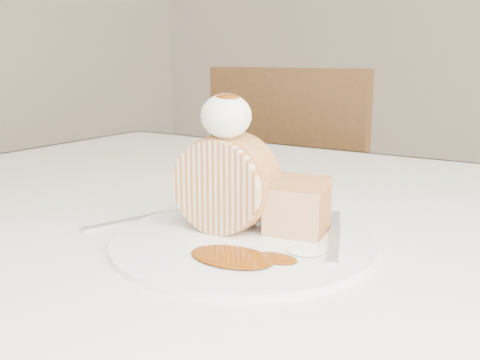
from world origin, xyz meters
The scene contains 10 objects.
table centered at (0.00, 0.20, 0.66)m, with size 1.40×0.90×0.75m.
chair_far centered at (-0.35, 0.92, 0.52)m, with size 0.43×0.43×0.91m.
plate centered at (-0.01, 0.06, 0.75)m, with size 0.27×0.27×0.01m, color white.
roulade_slice centered at (-0.04, 0.07, 0.81)m, with size 0.10×0.10×0.05m, color beige.
cake_chunk centered at (0.03, 0.10, 0.78)m, with size 0.06×0.05×0.05m, color #BD7E47.
whipped_cream centered at (-0.04, 0.07, 0.88)m, with size 0.05×0.05×0.05m, color silver.
caramel_drizzle centered at (-0.03, 0.06, 0.90)m, with size 0.03×0.02×0.01m, color #652B04.
caramel_pool centered at (0.01, 0.00, 0.76)m, with size 0.08×0.05×0.00m, color #652B04, non-canonical shape.
fork centered at (0.08, 0.09, 0.76)m, with size 0.02×0.16×0.00m, color silver.
spoon centered at (-0.16, 0.05, 0.75)m, with size 0.02×0.15×0.00m, color silver.
Camera 1 is at (0.26, -0.38, 0.94)m, focal length 40.00 mm.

